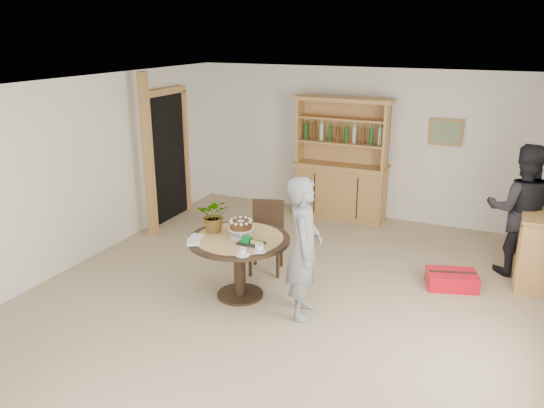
{
  "coord_description": "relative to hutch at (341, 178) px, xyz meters",
  "views": [
    {
      "loc": [
        2.19,
        -5.12,
        3.07
      ],
      "look_at": [
        -0.33,
        0.47,
        1.05
      ],
      "focal_mm": 35.0,
      "sensor_mm": 36.0,
      "label": 1
    }
  ],
  "objects": [
    {
      "name": "ground",
      "position": [
        0.3,
        -3.24,
        -0.69
      ],
      "size": [
        7.0,
        7.0,
        0.0
      ],
      "primitive_type": "plane",
      "color": "tan",
      "rests_on": "ground"
    },
    {
      "name": "adult_person",
      "position": [
        2.76,
        -1.2,
        0.18
      ],
      "size": [
        0.89,
        0.72,
        1.74
      ],
      "primitive_type": "imported",
      "rotation": [
        0.0,
        0.0,
        3.22
      ],
      "color": "black",
      "rests_on": "ground"
    },
    {
      "name": "sideboard",
      "position": [
        3.04,
        -1.24,
        -0.22
      ],
      "size": [
        0.54,
        1.26,
        0.94
      ],
      "color": "tan",
      "rests_on": "ground"
    },
    {
      "name": "dining_table",
      "position": [
        -0.23,
        -3.26,
        -0.08
      ],
      "size": [
        1.2,
        1.2,
        0.76
      ],
      "color": "black",
      "rests_on": "ground"
    },
    {
      "name": "napkins",
      "position": [
        -0.64,
        -3.57,
        0.09
      ],
      "size": [
        0.24,
        0.33,
        0.03
      ],
      "color": "white",
      "rests_on": "dining_table"
    },
    {
      "name": "doorway",
      "position": [
        -2.63,
        -1.24,
        0.42
      ],
      "size": [
        0.13,
        1.1,
        2.18
      ],
      "color": "black",
      "rests_on": "ground"
    },
    {
      "name": "teen_boy",
      "position": [
        0.62,
        -3.36,
        0.12
      ],
      "size": [
        0.53,
        0.67,
        1.61
      ],
      "primitive_type": "imported",
      "rotation": [
        0.0,
        0.0,
        1.84
      ],
      "color": "gray",
      "rests_on": "ground"
    },
    {
      "name": "pine_post",
      "position": [
        -2.4,
        -2.04,
        0.56
      ],
      "size": [
        0.12,
        0.12,
        2.5
      ],
      "primitive_type": "cube",
      "color": "#B4814C",
      "rests_on": "ground"
    },
    {
      "name": "red_suitcase",
      "position": [
        2.08,
        -1.98,
        -0.59
      ],
      "size": [
        0.69,
        0.56,
        0.21
      ],
      "rotation": [
        0.0,
        0.0,
        0.3
      ],
      "color": "red",
      "rests_on": "ground"
    },
    {
      "name": "coffee_cup_a",
      "position": [
        0.17,
        -3.54,
        0.11
      ],
      "size": [
        0.15,
        0.15,
        0.09
      ],
      "color": "silver",
      "rests_on": "dining_table"
    },
    {
      "name": "flower_vase",
      "position": [
        -0.58,
        -3.21,
        0.28
      ],
      "size": [
        0.47,
        0.44,
        0.42
      ],
      "primitive_type": "imported",
      "rotation": [
        0.0,
        0.0,
        0.35
      ],
      "color": "#3F7233",
      "rests_on": "dining_table"
    },
    {
      "name": "room_shell",
      "position": [
        0.3,
        -3.23,
        1.05
      ],
      "size": [
        6.04,
        7.04,
        2.52
      ],
      "color": "white",
      "rests_on": "ground"
    },
    {
      "name": "hutch",
      "position": [
        0.0,
        0.0,
        0.0
      ],
      "size": [
        1.62,
        0.54,
        2.04
      ],
      "color": "tan",
      "rests_on": "ground"
    },
    {
      "name": "coffee_cup_b",
      "position": [
        0.05,
        -3.71,
        0.11
      ],
      "size": [
        0.15,
        0.15,
        0.08
      ],
      "color": "silver",
      "rests_on": "dining_table"
    },
    {
      "name": "dining_chair",
      "position": [
        -0.25,
        -2.43,
        -0.15
      ],
      "size": [
        0.52,
        0.52,
        0.95
      ],
      "rotation": [
        0.0,
        0.0,
        0.27
      ],
      "color": "black",
      "rests_on": "ground"
    },
    {
      "name": "gift_tray",
      "position": [
        -0.02,
        -3.38,
        0.1
      ],
      "size": [
        0.3,
        0.2,
        0.08
      ],
      "color": "black",
      "rests_on": "dining_table"
    },
    {
      "name": "birthday_cake",
      "position": [
        -0.23,
        -3.21,
        0.19
      ],
      "size": [
        0.3,
        0.3,
        0.2
      ],
      "color": "white",
      "rests_on": "dining_table"
    }
  ]
}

